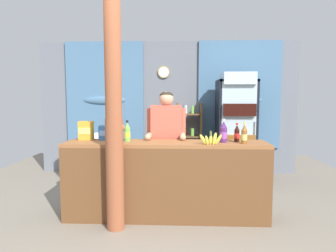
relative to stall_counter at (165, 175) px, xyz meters
The scene contains 15 objects.
ground_plane 0.87m from the stall_counter, 97.38° to the left, with size 6.95×6.95×0.00m, color gray.
back_wall_curtained 2.42m from the stall_counter, 91.70° to the left, with size 4.96×0.22×2.53m.
stall_counter is the anchor object (origin of this frame).
timber_post 0.87m from the stall_counter, 156.37° to the right, with size 0.22×0.20×2.49m.
drink_fridge 2.09m from the stall_counter, 56.27° to the left, with size 0.64×0.69×1.89m.
bottle_shelf_rack 2.04m from the stall_counter, 80.63° to the left, with size 0.48×0.28×1.38m.
plastic_lawn_chair 2.00m from the stall_counter, 130.71° to the left, with size 0.60×0.60×0.86m.
shopkeeper 0.64m from the stall_counter, 91.57° to the left, with size 0.52×0.42×1.56m.
soda_bottle_grape_soda 0.86m from the stall_counter, ahead, with size 0.09×0.09×0.28m.
soda_bottle_cola 1.00m from the stall_counter, 11.26° to the left, with size 0.06×0.06×0.23m.
soda_bottle_lime_soda 0.70m from the stall_counter, 162.61° to the left, with size 0.07×0.07×0.26m.
soda_bottle_iced_tea 1.04m from the stall_counter, ahead, with size 0.07×0.07×0.25m.
snack_box_choco_powder 1.17m from the stall_counter, 166.26° to the left, with size 0.17×0.12×0.24m.
snack_box_biscuit 0.91m from the stall_counter, 160.73° to the left, with size 0.23×0.16×0.18m.
banana_bunch 0.69m from the stall_counter, ahead, with size 0.28×0.06×0.16m.
Camera 1 is at (0.26, -3.00, 1.49)m, focal length 31.45 mm.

